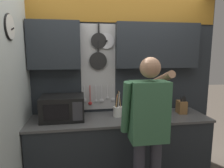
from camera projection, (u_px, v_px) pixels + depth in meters
base_cabinet_counter at (120, 149)px, 2.67m from camera, size 2.32×0.62×0.88m
back_wall_unit at (118, 67)px, 2.78m from camera, size 2.89×0.20×2.55m
side_wall at (11, 98)px, 1.97m from camera, size 0.07×1.60×2.55m
microwave at (63, 108)px, 2.52m from camera, size 0.53×0.39×0.30m
knife_block at (182, 107)px, 2.78m from camera, size 0.12×0.16×0.25m
utensil_crock at (118, 110)px, 2.64m from camera, size 0.13×0.13×0.35m
person at (148, 124)px, 2.04m from camera, size 0.54×0.65×1.68m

